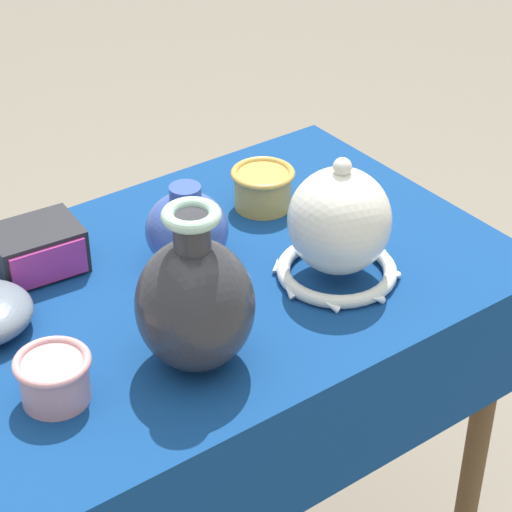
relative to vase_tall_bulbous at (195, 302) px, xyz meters
name	(u,v)px	position (x,y,z in m)	size (l,w,h in m)	color
display_table	(212,332)	(0.13, 0.15, -0.21)	(0.96, 0.64, 0.79)	brown
vase_tall_bulbous	(195,302)	(0.00, 0.00, 0.00)	(0.17, 0.17, 0.25)	#2D2D33
vase_dome_bell	(339,229)	(0.30, 0.04, -0.01)	(0.21, 0.21, 0.21)	white
mosaic_tile_box	(37,249)	(-0.08, 0.34, -0.07)	(0.15, 0.12, 0.07)	#232328
cup_wide_ochre	(263,187)	(0.33, 0.29, -0.06)	(0.11, 0.11, 0.07)	gold
jar_round_cobalt	(188,229)	(0.13, 0.22, -0.04)	(0.13, 0.13, 0.14)	#3851A8
cup_wide_rose	(54,377)	(-0.20, 0.05, -0.07)	(0.11, 0.11, 0.07)	#D19399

